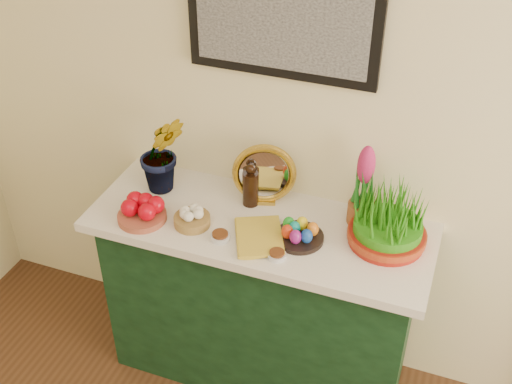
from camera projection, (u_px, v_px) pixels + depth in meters
sideboard at (260, 303)px, 2.86m from camera, size 1.30×0.45×0.85m
tablecloth at (260, 225)px, 2.60m from camera, size 1.40×0.55×0.04m
hyacinth_green at (161, 141)px, 2.64m from camera, size 0.31×0.29×0.47m
apple_bowl at (141, 211)px, 2.58m from camera, size 0.25×0.25×0.10m
garlic_basket at (192, 218)px, 2.55m from camera, size 0.15×0.15×0.08m
vinegar_cruet at (251, 187)px, 2.64m from camera, size 0.07×0.07×0.19m
mirror at (264, 175)px, 2.63m from camera, size 0.27×0.14×0.27m
book at (236, 237)px, 2.48m from camera, size 0.25×0.28×0.03m
spice_dish_left at (220, 236)px, 2.49m from camera, size 0.08×0.08×0.03m
spice_dish_right at (277, 255)px, 2.40m from camera, size 0.07×0.07×0.03m
egg_plate at (298, 233)px, 2.48m from camera, size 0.24×0.24×0.08m
hyacinth_pink at (363, 189)px, 2.50m from camera, size 0.11×0.11×0.36m
wheatgrass_sabzeh at (389, 220)px, 2.42m from camera, size 0.30×0.30×0.25m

